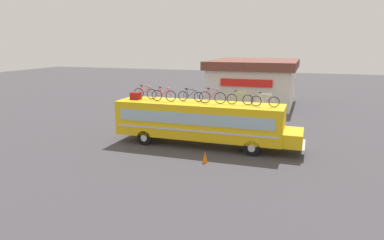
{
  "coord_description": "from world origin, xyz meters",
  "views": [
    {
      "loc": [
        6.66,
        -21.05,
        6.57
      ],
      "look_at": [
        -0.46,
        0.0,
        1.63
      ],
      "focal_mm": 32.76,
      "sensor_mm": 36.0,
      "label": 1
    }
  ],
  "objects_px": {
    "bus": "(202,120)",
    "rooftop_bicycle_6": "(265,101)",
    "rooftop_bicycle_4": "(212,97)",
    "luggage_bag_1": "(136,96)",
    "rooftop_bicycle_1": "(145,93)",
    "rooftop_bicycle_5": "(240,99)",
    "rooftop_bicycle_3": "(191,96)",
    "traffic_cone": "(205,157)",
    "rooftop_bicycle_2": "(164,95)"
  },
  "relations": [
    {
      "from": "bus",
      "to": "rooftop_bicycle_6",
      "type": "xyz_separation_m",
      "value": [
        3.97,
        -0.14,
        1.51
      ]
    },
    {
      "from": "rooftop_bicycle_4",
      "to": "luggage_bag_1",
      "type": "bearing_deg",
      "value": -179.31
    },
    {
      "from": "rooftop_bicycle_1",
      "to": "rooftop_bicycle_5",
      "type": "relative_size",
      "value": 1.01
    },
    {
      "from": "rooftop_bicycle_1",
      "to": "rooftop_bicycle_6",
      "type": "xyz_separation_m",
      "value": [
        8.11,
        -0.43,
        -0.03
      ]
    },
    {
      "from": "rooftop_bicycle_1",
      "to": "rooftop_bicycle_3",
      "type": "bearing_deg",
      "value": 0.23
    },
    {
      "from": "luggage_bag_1",
      "to": "traffic_cone",
      "type": "height_order",
      "value": "luggage_bag_1"
    },
    {
      "from": "rooftop_bicycle_2",
      "to": "rooftop_bicycle_5",
      "type": "xyz_separation_m",
      "value": [
        4.97,
        0.28,
        -0.03
      ]
    },
    {
      "from": "luggage_bag_1",
      "to": "rooftop_bicycle_1",
      "type": "relative_size",
      "value": 0.42
    },
    {
      "from": "rooftop_bicycle_5",
      "to": "rooftop_bicycle_2",
      "type": "bearing_deg",
      "value": -176.81
    },
    {
      "from": "rooftop_bicycle_1",
      "to": "rooftop_bicycle_3",
      "type": "distance_m",
      "value": 3.26
    },
    {
      "from": "rooftop_bicycle_1",
      "to": "rooftop_bicycle_6",
      "type": "bearing_deg",
      "value": -3.03
    },
    {
      "from": "luggage_bag_1",
      "to": "rooftop_bicycle_4",
      "type": "relative_size",
      "value": 0.4
    },
    {
      "from": "rooftop_bicycle_2",
      "to": "rooftop_bicycle_6",
      "type": "bearing_deg",
      "value": 0.42
    },
    {
      "from": "rooftop_bicycle_1",
      "to": "rooftop_bicycle_5",
      "type": "bearing_deg",
      "value": -1.75
    },
    {
      "from": "luggage_bag_1",
      "to": "rooftop_bicycle_2",
      "type": "distance_m",
      "value": 2.12
    },
    {
      "from": "rooftop_bicycle_2",
      "to": "traffic_cone",
      "type": "relative_size",
      "value": 2.53
    },
    {
      "from": "bus",
      "to": "rooftop_bicycle_1",
      "type": "height_order",
      "value": "rooftop_bicycle_1"
    },
    {
      "from": "bus",
      "to": "rooftop_bicycle_3",
      "type": "bearing_deg",
      "value": 160.98
    },
    {
      "from": "rooftop_bicycle_5",
      "to": "traffic_cone",
      "type": "xyz_separation_m",
      "value": [
        -1.22,
        -3.3,
        -2.83
      ]
    },
    {
      "from": "luggage_bag_1",
      "to": "rooftop_bicycle_5",
      "type": "height_order",
      "value": "rooftop_bicycle_5"
    },
    {
      "from": "rooftop_bicycle_4",
      "to": "rooftop_bicycle_5",
      "type": "xyz_separation_m",
      "value": [
        1.73,
        0.1,
        -0.04
      ]
    },
    {
      "from": "rooftop_bicycle_2",
      "to": "rooftop_bicycle_4",
      "type": "distance_m",
      "value": 3.25
    },
    {
      "from": "rooftop_bicycle_3",
      "to": "rooftop_bicycle_6",
      "type": "relative_size",
      "value": 1.01
    },
    {
      "from": "rooftop_bicycle_3",
      "to": "bus",
      "type": "bearing_deg",
      "value": -19.02
    },
    {
      "from": "bus",
      "to": "rooftop_bicycle_5",
      "type": "relative_size",
      "value": 7.26
    },
    {
      "from": "rooftop_bicycle_1",
      "to": "rooftop_bicycle_3",
      "type": "xyz_separation_m",
      "value": [
        3.26,
        0.01,
        -0.03
      ]
    },
    {
      "from": "rooftop_bicycle_4",
      "to": "rooftop_bicycle_1",
      "type": "bearing_deg",
      "value": 176.5
    },
    {
      "from": "rooftop_bicycle_6",
      "to": "rooftop_bicycle_4",
      "type": "bearing_deg",
      "value": 177.67
    },
    {
      "from": "rooftop_bicycle_2",
      "to": "rooftop_bicycle_5",
      "type": "relative_size",
      "value": 1.04
    },
    {
      "from": "rooftop_bicycle_1",
      "to": "rooftop_bicycle_3",
      "type": "relative_size",
      "value": 0.97
    },
    {
      "from": "rooftop_bicycle_3",
      "to": "traffic_cone",
      "type": "relative_size",
      "value": 2.55
    },
    {
      "from": "luggage_bag_1",
      "to": "rooftop_bicycle_4",
      "type": "xyz_separation_m",
      "value": [
        5.35,
        0.06,
        0.17
      ]
    },
    {
      "from": "rooftop_bicycle_1",
      "to": "traffic_cone",
      "type": "relative_size",
      "value": 2.48
    },
    {
      "from": "rooftop_bicycle_1",
      "to": "rooftop_bicycle_4",
      "type": "bearing_deg",
      "value": -3.5
    },
    {
      "from": "rooftop_bicycle_2",
      "to": "rooftop_bicycle_3",
      "type": "relative_size",
      "value": 0.99
    },
    {
      "from": "rooftop_bicycle_3",
      "to": "rooftop_bicycle_5",
      "type": "distance_m",
      "value": 3.29
    },
    {
      "from": "rooftop_bicycle_4",
      "to": "rooftop_bicycle_5",
      "type": "relative_size",
      "value": 1.06
    },
    {
      "from": "rooftop_bicycle_1",
      "to": "rooftop_bicycle_2",
      "type": "relative_size",
      "value": 0.98
    },
    {
      "from": "luggage_bag_1",
      "to": "rooftop_bicycle_4",
      "type": "bearing_deg",
      "value": 0.69
    },
    {
      "from": "rooftop_bicycle_2",
      "to": "rooftop_bicycle_5",
      "type": "height_order",
      "value": "rooftop_bicycle_2"
    },
    {
      "from": "bus",
      "to": "rooftop_bicycle_5",
      "type": "distance_m",
      "value": 2.85
    },
    {
      "from": "rooftop_bicycle_3",
      "to": "traffic_cone",
      "type": "distance_m",
      "value": 4.96
    },
    {
      "from": "rooftop_bicycle_5",
      "to": "traffic_cone",
      "type": "distance_m",
      "value": 4.52
    },
    {
      "from": "luggage_bag_1",
      "to": "traffic_cone",
      "type": "xyz_separation_m",
      "value": [
        5.85,
        -3.14,
        -2.7
      ]
    },
    {
      "from": "bus",
      "to": "rooftop_bicycle_4",
      "type": "bearing_deg",
      "value": -0.72
    },
    {
      "from": "rooftop_bicycle_4",
      "to": "rooftop_bicycle_5",
      "type": "height_order",
      "value": "rooftop_bicycle_4"
    },
    {
      "from": "luggage_bag_1",
      "to": "rooftop_bicycle_6",
      "type": "bearing_deg",
      "value": -0.46
    },
    {
      "from": "rooftop_bicycle_3",
      "to": "rooftop_bicycle_5",
      "type": "relative_size",
      "value": 1.04
    },
    {
      "from": "rooftop_bicycle_5",
      "to": "rooftop_bicycle_6",
      "type": "bearing_deg",
      "value": -8.36
    },
    {
      "from": "rooftop_bicycle_2",
      "to": "rooftop_bicycle_3",
      "type": "xyz_separation_m",
      "value": [
        1.68,
        0.49,
        -0.03
      ]
    }
  ]
}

